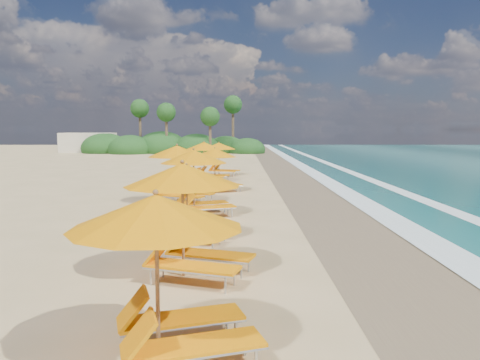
% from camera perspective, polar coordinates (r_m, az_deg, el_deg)
% --- Properties ---
extents(ground, '(160.00, 160.00, 0.00)m').
position_cam_1_polar(ground, '(19.10, 0.00, -3.58)').
color(ground, tan).
rests_on(ground, ground).
extents(wet_sand, '(4.00, 160.00, 0.01)m').
position_cam_1_polar(wet_sand, '(19.51, 11.85, -3.49)').
color(wet_sand, olive).
rests_on(wet_sand, ground).
extents(surf_foam, '(4.00, 160.00, 0.01)m').
position_cam_1_polar(surf_foam, '(20.24, 19.37, -3.30)').
color(surf_foam, white).
rests_on(surf_foam, ground).
extents(station_0, '(3.10, 3.03, 2.46)m').
position_cam_1_polar(station_0, '(6.62, -8.59, -10.39)').
color(station_0, olive).
rests_on(station_0, ground).
extents(station_1, '(3.32, 3.25, 2.61)m').
position_cam_1_polar(station_1, '(10.17, -6.08, -3.99)').
color(station_1, olive).
rests_on(station_1, ground).
extents(station_2, '(2.94, 2.89, 2.29)m').
position_cam_1_polar(station_2, '(13.63, -5.93, -2.15)').
color(station_2, olive).
rests_on(station_2, ground).
extents(station_3, '(3.27, 3.20, 2.58)m').
position_cam_1_polar(station_3, '(17.45, -5.10, 0.25)').
color(station_3, olive).
rests_on(station_3, ground).
extents(station_4, '(3.44, 3.41, 2.64)m').
position_cam_1_polar(station_4, '(20.53, -7.29, 1.23)').
color(station_4, olive).
rests_on(station_4, ground).
extents(station_5, '(3.09, 3.07, 2.35)m').
position_cam_1_polar(station_5, '(24.27, -2.73, 1.66)').
color(station_5, olive).
rests_on(station_5, ground).
extents(station_6, '(3.25, 3.17, 2.56)m').
position_cam_1_polar(station_6, '(28.84, -4.11, 2.61)').
color(station_6, olive).
rests_on(station_6, ground).
extents(station_7, '(3.09, 3.04, 2.41)m').
position_cam_1_polar(station_7, '(32.63, -2.32, 2.90)').
color(station_7, olive).
rests_on(station_7, ground).
extents(treeline, '(25.80, 8.80, 9.74)m').
position_cam_1_polar(treeline, '(65.14, -8.80, 4.19)').
color(treeline, '#163D14').
rests_on(treeline, ground).
extents(beach_building, '(7.00, 5.00, 2.80)m').
position_cam_1_polar(beach_building, '(70.37, -18.27, 4.43)').
color(beach_building, beige).
rests_on(beach_building, ground).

